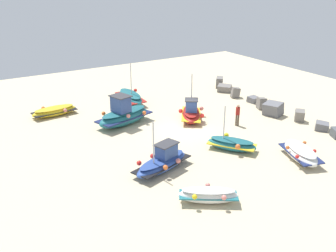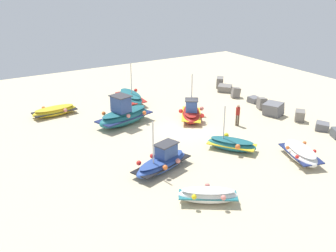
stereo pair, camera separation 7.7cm
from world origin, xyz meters
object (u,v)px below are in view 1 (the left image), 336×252
(fishing_boat_4, at_px, (54,111))
(person_walking, at_px, (238,114))
(fishing_boat_3, at_px, (130,97))
(fishing_boat_7, at_px, (232,144))
(fishing_boat_0, at_px, (300,153))
(fishing_boat_6, at_px, (208,195))
(fishing_boat_1, at_px, (124,115))
(fishing_boat_2, at_px, (163,162))
(fishing_boat_5, at_px, (191,113))
(mooring_buoy_0, at_px, (193,104))

(fishing_boat_4, distance_m, person_walking, 14.99)
(fishing_boat_3, height_order, fishing_boat_7, fishing_boat_3)
(fishing_boat_0, distance_m, fishing_boat_6, 8.01)
(fishing_boat_0, bearing_deg, fishing_boat_1, 51.10)
(fishing_boat_3, relative_size, fishing_boat_4, 1.14)
(fishing_boat_0, xyz_separation_m, fishing_boat_3, (-16.15, -3.96, 0.04))
(fishing_boat_0, xyz_separation_m, fishing_boat_7, (-3.42, -2.77, -0.03))
(fishing_boat_4, bearing_deg, fishing_boat_7, 117.31)
(fishing_boat_6, bearing_deg, fishing_boat_2, -53.58)
(fishing_boat_2, distance_m, fishing_boat_4, 13.20)
(fishing_boat_1, height_order, fishing_boat_5, fishing_boat_5)
(fishing_boat_4, height_order, person_walking, person_walking)
(fishing_boat_0, height_order, fishing_boat_5, fishing_boat_5)
(fishing_boat_3, bearing_deg, fishing_boat_1, 152.02)
(fishing_boat_4, height_order, fishing_boat_7, fishing_boat_7)
(fishing_boat_0, xyz_separation_m, fishing_boat_1, (-11.43, -6.88, 0.33))
(fishing_boat_5, distance_m, fishing_boat_7, 6.24)
(fishing_boat_0, xyz_separation_m, fishing_boat_2, (-3.42, -8.16, 0.08))
(fishing_boat_2, distance_m, fishing_boat_6, 4.30)
(fishing_boat_0, xyz_separation_m, fishing_boat_4, (-16.33, -10.91, -0.08))
(fishing_boat_7, relative_size, mooring_buoy_0, 5.69)
(fishing_boat_1, distance_m, fishing_boat_2, 8.11)
(person_walking, bearing_deg, fishing_boat_2, 137.30)
(fishing_boat_3, relative_size, mooring_buoy_0, 7.33)
(fishing_boat_0, height_order, fishing_boat_7, fishing_boat_7)
(person_walking, bearing_deg, fishing_boat_7, 161.41)
(fishing_boat_1, bearing_deg, fishing_boat_3, -136.90)
(fishing_boat_4, relative_size, fishing_boat_5, 1.00)
(fishing_boat_3, distance_m, fishing_boat_4, 6.95)
(fishing_boat_0, xyz_separation_m, fishing_boat_6, (0.87, -7.96, -0.05))
(fishing_boat_2, height_order, fishing_boat_7, fishing_boat_2)
(fishing_boat_7, bearing_deg, fishing_boat_4, 177.29)
(fishing_boat_0, height_order, fishing_boat_6, fishing_boat_0)
(fishing_boat_4, xyz_separation_m, mooring_buoy_0, (4.43, 10.95, -0.03))
(fishing_boat_5, bearing_deg, fishing_boat_2, -11.04)
(fishing_boat_1, xyz_separation_m, fishing_boat_3, (-4.72, 2.92, -0.28))
(fishing_boat_7, distance_m, person_walking, 4.63)
(person_walking, xyz_separation_m, mooring_buoy_0, (-5.26, -0.47, -0.63))
(fishing_boat_0, relative_size, fishing_boat_6, 1.16)
(fishing_boat_3, relative_size, person_walking, 2.53)
(fishing_boat_5, relative_size, mooring_buoy_0, 6.45)
(fishing_boat_2, bearing_deg, fishing_boat_1, 63.69)
(fishing_boat_1, xyz_separation_m, fishing_boat_7, (8.02, 4.11, -0.36))
(fishing_boat_6, xyz_separation_m, mooring_buoy_0, (-12.77, 8.00, -0.06))
(fishing_boat_4, bearing_deg, fishing_boat_0, 118.82)
(fishing_boat_1, height_order, person_walking, fishing_boat_1)
(fishing_boat_0, distance_m, fishing_boat_1, 13.35)
(fishing_boat_4, bearing_deg, fishing_boat_5, 138.58)
(fishing_boat_1, relative_size, fishing_boat_2, 1.15)
(fishing_boat_5, bearing_deg, fishing_boat_3, -126.68)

